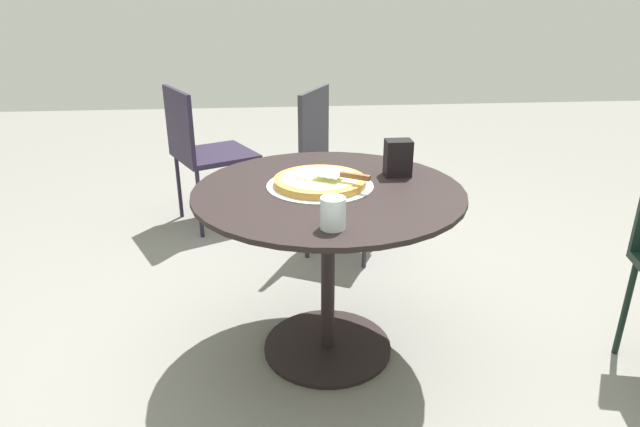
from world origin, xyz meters
The scene contains 8 objects.
ground_plane centered at (0.00, 0.00, 0.00)m, with size 10.00×10.00×0.00m, color slate.
patio_table centered at (0.00, 0.00, 0.52)m, with size 0.97×0.97×0.68m.
pizza_on_tray centered at (-0.03, 0.03, 0.70)m, with size 0.39×0.39×0.05m.
pizza_server centered at (0.05, -0.02, 0.74)m, with size 0.20×0.15×0.02m.
drinking_cup centered at (-0.02, -0.35, 0.73)m, with size 0.08×0.08×0.10m, color silver.
napkin_dispenser centered at (0.28, 0.13, 0.75)m, with size 0.10×0.08×0.14m, color black.
patio_chair_near centered at (-0.61, 1.35, 0.49)m, with size 0.57×0.57×0.83m.
patio_chair_far centered at (0.12, 0.92, 0.52)m, with size 0.51×0.51×0.87m.
Camera 1 is at (-0.19, -1.82, 1.33)m, focal length 30.50 mm.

